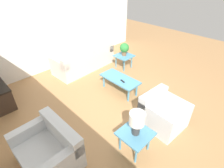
{
  "coord_description": "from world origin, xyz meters",
  "views": [
    {
      "loc": [
        -2.48,
        2.73,
        3.05
      ],
      "look_at": [
        0.17,
        0.12,
        0.55
      ],
      "focal_mm": 28.0,
      "sensor_mm": 36.0,
      "label": 1
    }
  ],
  "objects_px": {
    "armchair": "(162,113)",
    "potted_plant": "(124,48)",
    "loveseat": "(50,150)",
    "sofa": "(85,61)",
    "coffee_table": "(120,80)",
    "table_lamp": "(137,121)",
    "side_table_plant": "(124,57)",
    "side_table_lamp": "(135,135)"
  },
  "relations": [
    {
      "from": "sofa",
      "to": "loveseat",
      "type": "relative_size",
      "value": 1.89
    },
    {
      "from": "armchair",
      "to": "loveseat",
      "type": "relative_size",
      "value": 0.79
    },
    {
      "from": "table_lamp",
      "to": "sofa",
      "type": "bearing_deg",
      "value": -21.95
    },
    {
      "from": "side_table_lamp",
      "to": "potted_plant",
      "type": "height_order",
      "value": "potted_plant"
    },
    {
      "from": "sofa",
      "to": "armchair",
      "type": "distance_m",
      "value": 3.39
    },
    {
      "from": "armchair",
      "to": "table_lamp",
      "type": "xyz_separation_m",
      "value": [
        -0.03,
        0.99,
        0.5
      ]
    },
    {
      "from": "loveseat",
      "to": "side_table_plant",
      "type": "distance_m",
      "value": 3.98
    },
    {
      "from": "table_lamp",
      "to": "coffee_table",
      "type": "bearing_deg",
      "value": -38.25
    },
    {
      "from": "armchair",
      "to": "table_lamp",
      "type": "height_order",
      "value": "table_lamp"
    },
    {
      "from": "side_table_plant",
      "to": "side_table_lamp",
      "type": "relative_size",
      "value": 1.0
    },
    {
      "from": "sofa",
      "to": "armchair",
      "type": "bearing_deg",
      "value": 80.95
    },
    {
      "from": "table_lamp",
      "to": "side_table_plant",
      "type": "bearing_deg",
      "value": -44.21
    },
    {
      "from": "loveseat",
      "to": "coffee_table",
      "type": "xyz_separation_m",
      "value": [
        0.63,
        -2.52,
        0.1
      ]
    },
    {
      "from": "loveseat",
      "to": "side_table_plant",
      "type": "xyz_separation_m",
      "value": [
        1.52,
        -3.68,
        0.12
      ]
    },
    {
      "from": "potted_plant",
      "to": "table_lamp",
      "type": "xyz_separation_m",
      "value": [
        -2.46,
        2.4,
        0.06
      ]
    },
    {
      "from": "loveseat",
      "to": "potted_plant",
      "type": "distance_m",
      "value": 4.0
    },
    {
      "from": "armchair",
      "to": "coffee_table",
      "type": "distance_m",
      "value": 1.56
    },
    {
      "from": "armchair",
      "to": "side_table_lamp",
      "type": "xyz_separation_m",
      "value": [
        -0.03,
        0.99,
        0.11
      ]
    },
    {
      "from": "side_table_plant",
      "to": "potted_plant",
      "type": "relative_size",
      "value": 1.31
    },
    {
      "from": "sofa",
      "to": "side_table_lamp",
      "type": "xyz_separation_m",
      "value": [
        -3.39,
        1.37,
        0.11
      ]
    },
    {
      "from": "armchair",
      "to": "side_table_plant",
      "type": "xyz_separation_m",
      "value": [
        2.44,
        -1.4,
        0.11
      ]
    },
    {
      "from": "side_table_plant",
      "to": "table_lamp",
      "type": "distance_m",
      "value": 3.46
    },
    {
      "from": "armchair",
      "to": "loveseat",
      "type": "xyz_separation_m",
      "value": [
        0.92,
        2.27,
        -0.01
      ]
    },
    {
      "from": "armchair",
      "to": "coffee_table",
      "type": "height_order",
      "value": "armchair"
    },
    {
      "from": "sofa",
      "to": "table_lamp",
      "type": "distance_m",
      "value": 3.69
    },
    {
      "from": "armchair",
      "to": "potted_plant",
      "type": "xyz_separation_m",
      "value": [
        2.44,
        -1.4,
        0.44
      ]
    },
    {
      "from": "side_table_lamp",
      "to": "side_table_plant",
      "type": "bearing_deg",
      "value": -44.21
    },
    {
      "from": "side_table_plant",
      "to": "coffee_table",
      "type": "bearing_deg",
      "value": 127.65
    },
    {
      "from": "side_table_lamp",
      "to": "table_lamp",
      "type": "xyz_separation_m",
      "value": [
        -0.0,
        0.0,
        0.38
      ]
    },
    {
      "from": "sofa",
      "to": "potted_plant",
      "type": "xyz_separation_m",
      "value": [
        -0.93,
        -1.03,
        0.44
      ]
    },
    {
      "from": "loveseat",
      "to": "table_lamp",
      "type": "distance_m",
      "value": 1.67
    },
    {
      "from": "loveseat",
      "to": "side_table_plant",
      "type": "relative_size",
      "value": 2.01
    },
    {
      "from": "side_table_plant",
      "to": "armchair",
      "type": "bearing_deg",
      "value": 150.04
    },
    {
      "from": "coffee_table",
      "to": "table_lamp",
      "type": "relative_size",
      "value": 2.35
    },
    {
      "from": "loveseat",
      "to": "potted_plant",
      "type": "bearing_deg",
      "value": 111.19
    },
    {
      "from": "loveseat",
      "to": "potted_plant",
      "type": "relative_size",
      "value": 2.63
    },
    {
      "from": "sofa",
      "to": "table_lamp",
      "type": "xyz_separation_m",
      "value": [
        -3.39,
        1.37,
        0.5
      ]
    },
    {
      "from": "side_table_plant",
      "to": "side_table_lamp",
      "type": "height_order",
      "value": "same"
    },
    {
      "from": "coffee_table",
      "to": "table_lamp",
      "type": "bearing_deg",
      "value": 141.75
    },
    {
      "from": "sofa",
      "to": "armchair",
      "type": "height_order",
      "value": "sofa"
    },
    {
      "from": "armchair",
      "to": "coffee_table",
      "type": "bearing_deg",
      "value": 84.42
    },
    {
      "from": "coffee_table",
      "to": "side_table_lamp",
      "type": "height_order",
      "value": "side_table_lamp"
    }
  ]
}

